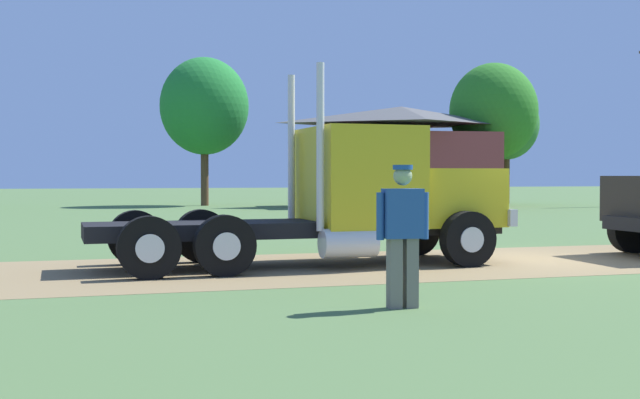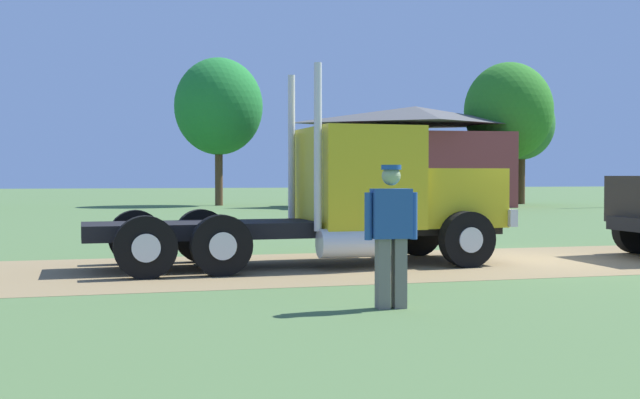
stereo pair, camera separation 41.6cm
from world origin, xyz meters
name	(u,v)px [view 1 (the left image)]	position (x,y,z in m)	size (l,w,h in m)	color
ground_plane	(520,260)	(0.00, 0.00, 0.00)	(200.00, 200.00, 0.00)	#4D6C3B
dirt_track	(520,260)	(0.00, 0.00, 0.00)	(120.00, 5.16, 0.01)	olive
truck_foreground_white	(358,198)	(-3.30, 0.34, 1.25)	(7.92, 2.84, 3.67)	black
visitor_walking_mid	(403,228)	(-4.48, -4.75, 1.02)	(0.69, 0.29, 1.82)	#264C8C
shed_building	(401,158)	(8.77, 27.52, 2.66)	(10.53, 6.99, 5.53)	brown
tree_mid	(204,106)	(-1.51, 31.70, 5.62)	(5.00, 5.00, 8.39)	#513823
tree_right	(506,125)	(16.35, 29.42, 4.78)	(3.90, 3.90, 6.95)	#513823
tree_far_right	(493,112)	(14.56, 27.73, 5.39)	(5.04, 5.04, 8.18)	#513823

